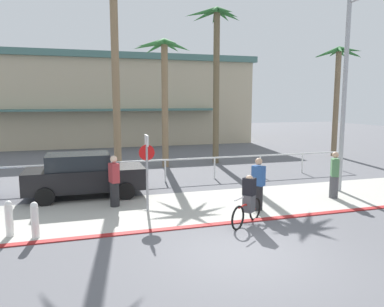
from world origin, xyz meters
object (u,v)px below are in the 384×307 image
pedestrian_1 (114,183)px  pedestrian_2 (258,186)px  palm_tree_5 (338,72)px  palm_tree_3 (164,68)px  cyclist_red_0 (248,201)px  palm_tree_4 (216,47)px  streetlight_curb (349,85)px  car_black_1 (84,175)px  pedestrian_0 (334,177)px  bollard_2 (35,220)px  stop_sign_bike_lane (147,162)px  palm_tree_2 (114,19)px  bollard_3 (9,218)px

pedestrian_1 → pedestrian_2: bearing=-21.9°
palm_tree_5 → pedestrian_1: (-15.28, -8.09, -4.72)m
palm_tree_5 → palm_tree_3: bearing=-176.2°
cyclist_red_0 → pedestrian_2: (0.90, 1.13, 0.14)m
palm_tree_3 → palm_tree_4: 3.46m
palm_tree_3 → palm_tree_4: bearing=7.6°
streetlight_curb → cyclist_red_0: streetlight_curb is taller
car_black_1 → pedestrian_1: pedestrian_1 is taller
palm_tree_3 → pedestrian_0: size_ratio=3.94×
bollard_2 → car_black_1: size_ratio=0.23×
streetlight_curb → pedestrian_1: bearing=176.1°
palm_tree_3 → stop_sign_bike_lane: bearing=-106.6°
pedestrian_1 → palm_tree_5: bearing=27.9°
bollard_2 → streetlight_curb: 12.05m
palm_tree_2 → pedestrian_0: bearing=-40.7°
palm_tree_2 → palm_tree_3: size_ratio=1.40×
palm_tree_3 → palm_tree_5: palm_tree_5 is taller
pedestrian_1 → palm_tree_3: bearing=64.9°
palm_tree_2 → cyclist_red_0: size_ratio=6.53×
stop_sign_bike_lane → bollard_3: 4.35m
palm_tree_2 → pedestrian_0: size_ratio=5.51×
bollard_2 → pedestrian_2: pedestrian_2 is taller
palm_tree_4 → car_black_1: (-7.59, -6.03, -5.88)m
car_black_1 → pedestrian_2: size_ratio=2.46×
pedestrian_2 → car_black_1: bearing=147.5°
streetlight_curb → palm_tree_2: bearing=145.4°
palm_tree_5 → pedestrian_0: 12.72m
pedestrian_1 → palm_tree_2: bearing=82.9°
palm_tree_4 → pedestrian_0: 10.85m
palm_tree_3 → pedestrian_0: palm_tree_3 is taller
pedestrian_0 → pedestrian_2: size_ratio=0.99×
streetlight_curb → palm_tree_4: palm_tree_4 is taller
bollard_3 → palm_tree_2: 10.61m
palm_tree_5 → pedestrian_2: bearing=-137.2°
pedestrian_0 → palm_tree_5: bearing=52.2°
palm_tree_2 → palm_tree_4: 6.53m
pedestrian_0 → bollard_2: bearing=-173.5°
stop_sign_bike_lane → car_black_1: size_ratio=0.58×
car_black_1 → pedestrian_2: bearing=-32.5°
palm_tree_2 → palm_tree_3: palm_tree_2 is taller
stop_sign_bike_lane → pedestrian_1: 1.55m
car_black_1 → streetlight_curb: bearing=-13.1°
streetlight_curb → palm_tree_5: streetlight_curb is taller
palm_tree_3 → pedestrian_0: (4.62, -8.55, -4.61)m
car_black_1 → palm_tree_3: bearing=51.8°
bollard_3 → palm_tree_2: (3.64, 7.22, 6.88)m
bollard_2 → pedestrian_2: bearing=4.8°
pedestrian_0 → pedestrian_2: bearing=-170.3°
pedestrian_2 → palm_tree_2: bearing=119.4°
palm_tree_4 → pedestrian_1: 11.76m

